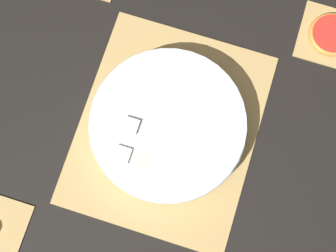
{
  "coord_description": "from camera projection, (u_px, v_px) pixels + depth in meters",
  "views": [
    {
      "loc": [
        -0.18,
        -0.06,
        0.91
      ],
      "look_at": [
        0.0,
        0.0,
        0.03
      ],
      "focal_mm": 50.0,
      "sensor_mm": 36.0,
      "label": 1
    }
  ],
  "objects": [
    {
      "name": "ground_plane",
      "position": [
        168.0,
        129.0,
        0.93
      ],
      "size": [
        6.0,
        6.0,
        0.0
      ],
      "primitive_type": "plane",
      "color": "black"
    },
    {
      "name": "bamboo_mat_center",
      "position": [
        168.0,
        128.0,
        0.92
      ],
      "size": [
        0.42,
        0.34,
        0.01
      ],
      "color": "tan",
      "rests_on": "ground_plane"
    },
    {
      "name": "coaster_mat_near_right",
      "position": [
        330.0,
        36.0,
        0.96
      ],
      "size": [
        0.13,
        0.13,
        0.01
      ],
      "color": "tan",
      "rests_on": "ground_plane"
    },
    {
      "name": "fruit_salad_bowl",
      "position": [
        168.0,
        125.0,
        0.89
      ],
      "size": [
        0.3,
        0.3,
        0.06
      ],
      "color": "silver",
      "rests_on": "bamboo_mat_center"
    },
    {
      "name": "grapefruit_slice",
      "position": [
        332.0,
        35.0,
        0.96
      ],
      "size": [
        0.09,
        0.09,
        0.01
      ],
      "color": "red",
      "rests_on": "coaster_mat_near_right"
    }
  ]
}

